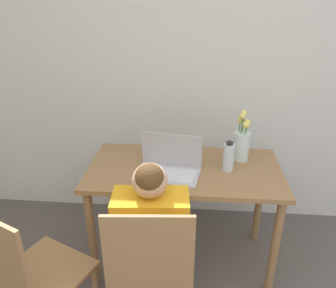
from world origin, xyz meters
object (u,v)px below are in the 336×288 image
object	(u,v)px
chair_spare	(30,279)
laptop	(169,164)
person_seated	(152,232)
flower_vase	(242,142)
chair_occupied	(151,277)
water_bottle	(229,157)

from	to	relation	value
chair_spare	laptop	xyz separation A→B (m)	(0.61, 0.64, 0.31)
chair_spare	person_seated	size ratio (longest dim) A/B	0.88
person_seated	flower_vase	world-z (taller)	flower_vase
laptop	flower_vase	size ratio (longest dim) A/B	1.23
person_seated	laptop	distance (m)	0.47
chair_occupied	person_seated	xyz separation A→B (m)	(-0.01, 0.12, 0.17)
chair_occupied	flower_vase	distance (m)	0.99
water_bottle	laptop	bearing A→B (deg)	-171.40
person_seated	laptop	world-z (taller)	person_seated
chair_occupied	chair_spare	bearing A→B (deg)	1.88
chair_spare	person_seated	xyz separation A→B (m)	(0.56, 0.18, 0.17)
chair_spare	water_bottle	size ratio (longest dim) A/B	4.92
chair_occupied	water_bottle	distance (m)	0.81
person_seated	chair_occupied	bearing A→B (deg)	90.00
chair_spare	flower_vase	world-z (taller)	flower_vase
laptop	person_seated	bearing A→B (deg)	-86.63
chair_occupied	chair_spare	size ratio (longest dim) A/B	1.00
flower_vase	water_bottle	distance (m)	0.18
chair_spare	person_seated	bearing A→B (deg)	-137.81
person_seated	flower_vase	distance (m)	0.84
chair_occupied	water_bottle	xyz separation A→B (m)	(0.39, 0.63, 0.34)
person_seated	water_bottle	bearing A→B (deg)	-132.84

